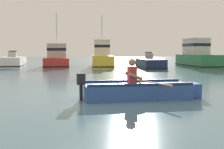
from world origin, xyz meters
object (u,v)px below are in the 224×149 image
at_px(moored_boat_navy, 150,64).
at_px(moored_boat_green, 197,57).
at_px(moored_boat_yellow, 102,57).
at_px(mooring_buoy, 131,75).
at_px(moored_boat_white, 12,62).
at_px(moored_boat_red, 57,58).
at_px(rowboat_with_person, 139,90).

height_order(moored_boat_navy, moored_boat_green, moored_boat_green).
relative_size(moored_boat_yellow, mooring_buoy, 14.18).
distance_m(moored_boat_white, moored_boat_red, 4.08).
bearing_deg(moored_boat_navy, moored_boat_yellow, 154.70).
height_order(moored_boat_white, moored_boat_green, moored_boat_green).
bearing_deg(moored_boat_green, moored_boat_navy, -166.24).
xyz_separation_m(moored_boat_yellow, mooring_buoy, (1.74, -11.02, -0.66)).
bearing_deg(moored_boat_yellow, moored_boat_green, -5.93).
xyz_separation_m(moored_boat_white, mooring_buoy, (9.81, -11.31, -0.19)).
xyz_separation_m(moored_boat_green, mooring_buoy, (-6.49, -10.16, -0.70)).
height_order(moored_boat_red, moored_boat_navy, moored_boat_red).
bearing_deg(moored_boat_green, moored_boat_white, 176.00).
xyz_separation_m(rowboat_with_person, moored_boat_white, (-9.60, 16.91, 0.16)).
relative_size(moored_boat_red, moored_boat_navy, 1.02).
xyz_separation_m(rowboat_with_person, moored_boat_red, (-5.54, 16.78, 0.52)).
height_order(rowboat_with_person, moored_boat_red, moored_boat_red).
height_order(rowboat_with_person, moored_boat_white, moored_boat_white).
distance_m(moored_boat_white, moored_boat_green, 16.35).
height_order(rowboat_with_person, moored_boat_green, moored_boat_green).
height_order(moored_boat_yellow, moored_boat_green, moored_boat_yellow).
distance_m(moored_boat_red, moored_boat_navy, 8.28).
distance_m(moored_boat_red, mooring_buoy, 12.58).
bearing_deg(rowboat_with_person, moored_boat_red, 108.27).
distance_m(moored_boat_yellow, moored_boat_green, 8.27).
bearing_deg(moored_boat_green, moored_boat_yellow, 174.07).
distance_m(moored_boat_white, moored_boat_navy, 12.27).
height_order(moored_boat_green, mooring_buoy, moored_boat_green).
height_order(moored_boat_navy, mooring_buoy, moored_boat_navy).
relative_size(moored_boat_navy, moored_boat_green, 0.85).
bearing_deg(moored_boat_red, rowboat_with_person, -71.73).
bearing_deg(moored_boat_red, moored_boat_green, -4.74).
distance_m(moored_boat_red, moored_boat_yellow, 4.02).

